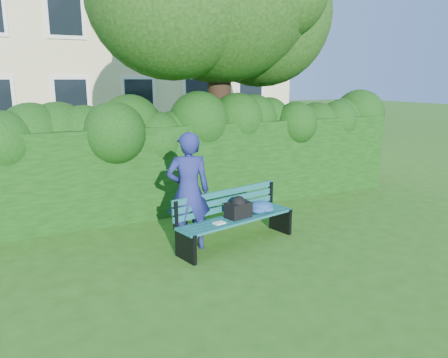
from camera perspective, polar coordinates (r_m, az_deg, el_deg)
name	(u,v)px	position (r m, az deg, el deg)	size (l,w,h in m)	color
ground	(240,240)	(7.56, 2.08, -7.96)	(80.00, 80.00, 0.00)	#2C5A16
hedge	(190,166)	(9.22, -4.51, 1.69)	(10.00, 1.00, 1.80)	black
park_bench	(241,213)	(7.30, 2.26, -4.52)	(2.22, 1.00, 0.89)	#0D3E42
man_reading	(188,191)	(6.95, -4.67, -1.62)	(0.69, 0.46, 1.90)	navy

